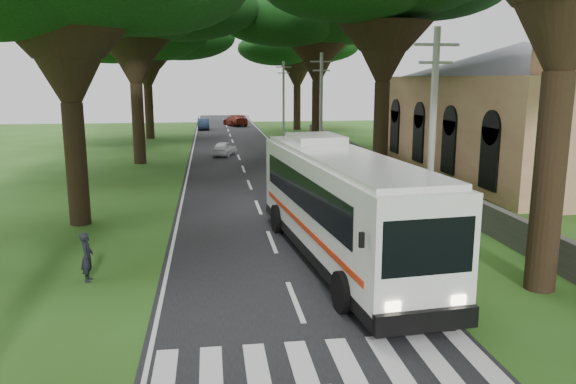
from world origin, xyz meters
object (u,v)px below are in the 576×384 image
at_px(church, 521,100).
at_px(distant_car_b, 203,124).
at_px(distant_car_a, 224,148).
at_px(pole_near, 432,139).
at_px(distant_car_c, 236,120).
at_px(pole_far, 284,99).
at_px(coach_bus, 340,204).
at_px(pedestrian, 87,257).
at_px(pole_mid, 321,109).

height_order(church, distant_car_b, church).
bearing_deg(distant_car_a, pole_near, 121.17).
bearing_deg(pole_near, church, 51.50).
relative_size(distant_car_a, distant_car_c, 0.67).
height_order(distant_car_a, distant_car_b, distant_car_b).
xyz_separation_m(pole_far, distant_car_a, (-6.62, -12.76, -3.57)).
relative_size(coach_bus, distant_car_c, 2.55).
bearing_deg(pole_far, distant_car_c, 104.23).
bearing_deg(pole_near, pole_far, 90.00).
height_order(pole_far, distant_car_a, pole_far).
relative_size(church, pedestrian, 15.24).
distance_m(pole_mid, distant_car_b, 33.15).
bearing_deg(pedestrian, church, -58.38).
relative_size(pole_near, coach_bus, 0.61).
bearing_deg(distant_car_a, pedestrian, 97.46).
xyz_separation_m(pole_near, coach_bus, (-3.39, -0.47, -2.14)).
bearing_deg(pole_mid, coach_bus, -99.41).
distance_m(distant_car_a, pedestrian, 29.09).
bearing_deg(pole_near, distant_car_c, 94.30).
bearing_deg(pole_near, distant_car_a, 103.67).
bearing_deg(distant_car_a, coach_bus, 114.15).
distance_m(pole_far, coach_bus, 40.67).
distance_m(church, coach_bus, 22.65).
xyz_separation_m(distant_car_a, pedestrian, (-5.07, -28.64, 0.18)).
distance_m(distant_car_a, distant_car_c, 29.69).
relative_size(pole_far, pedestrian, 5.08).
height_order(pole_mid, coach_bus, pole_mid).
distance_m(pole_mid, distant_car_c, 37.24).
bearing_deg(distant_car_b, distant_car_c, 49.07).
xyz_separation_m(pole_mid, pedestrian, (-11.70, -21.40, -3.39)).
distance_m(pole_far, distant_car_c, 17.71).
distance_m(distant_car_c, pedestrian, 58.71).
relative_size(pole_mid, pole_far, 1.00).
height_order(coach_bus, distant_car_b, coach_bus).
relative_size(coach_bus, distant_car_b, 3.19).
xyz_separation_m(church, distant_car_b, (-20.86, 36.31, -4.21)).
bearing_deg(distant_car_b, pole_near, -81.34).
relative_size(distant_car_a, distant_car_b, 0.84).
relative_size(distant_car_b, distant_car_c, 0.80).
xyz_separation_m(coach_bus, distant_car_c, (-0.88, 57.31, -1.27)).
xyz_separation_m(pole_near, distant_car_a, (-6.62, 27.24, -3.57)).
bearing_deg(distant_car_c, pole_far, 86.11).
bearing_deg(pole_far, pedestrian, -105.78).
bearing_deg(distant_car_c, pole_near, 76.18).
bearing_deg(distant_car_b, pedestrian, -94.08).
height_order(church, distant_car_c, church).
distance_m(pole_near, pole_mid, 20.00).
bearing_deg(pedestrian, distant_car_c, -10.80).
height_order(pole_mid, pedestrian, pole_mid).
bearing_deg(pole_far, church, -63.18).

